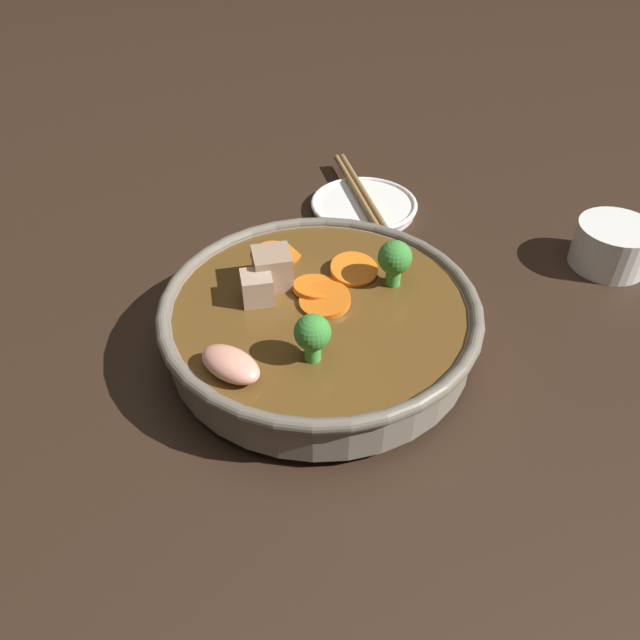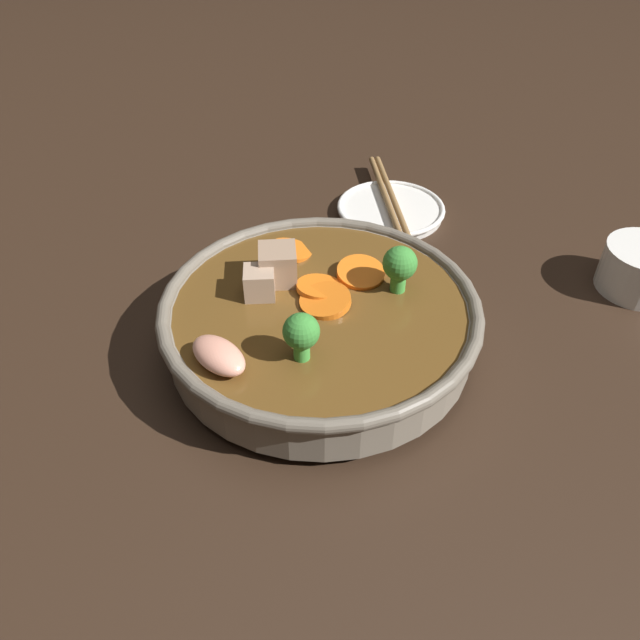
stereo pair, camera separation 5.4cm
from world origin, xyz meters
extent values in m
plane|color=black|center=(0.00, 0.00, 0.00)|extent=(3.00, 3.00, 0.00)
cylinder|color=slate|center=(0.00, 0.00, 0.01)|extent=(0.15, 0.15, 0.01)
cylinder|color=slate|center=(0.00, 0.00, 0.03)|extent=(0.27, 0.27, 0.04)
torus|color=#685F52|center=(0.00, 0.00, 0.05)|extent=(0.28, 0.28, 0.01)
cylinder|color=brown|center=(0.00, 0.00, 0.04)|extent=(0.25, 0.25, 0.02)
cylinder|color=orange|center=(-0.09, 0.01, 0.05)|extent=(0.04, 0.04, 0.01)
cylinder|color=orange|center=(-0.02, 0.05, 0.05)|extent=(0.05, 0.05, 0.01)
cylinder|color=orange|center=(-0.02, 0.01, 0.05)|extent=(0.06, 0.06, 0.01)
cylinder|color=orange|center=(0.00, 0.01, 0.05)|extent=(0.05, 0.05, 0.01)
cylinder|color=green|center=(0.01, 0.07, 0.06)|extent=(0.01, 0.01, 0.02)
sphere|color=#388433|center=(0.01, 0.07, 0.08)|extent=(0.03, 0.03, 0.03)
cylinder|color=green|center=(0.05, -0.04, 0.06)|extent=(0.01, 0.01, 0.02)
sphere|color=#388433|center=(0.05, -0.04, 0.08)|extent=(0.03, 0.03, 0.03)
cube|color=tan|center=(-0.04, -0.04, 0.06)|extent=(0.03, 0.03, 0.03)
cube|color=#9E7F66|center=(-0.05, -0.02, 0.07)|extent=(0.04, 0.04, 0.03)
ellipsoid|color=#EA9E84|center=(0.03, -0.10, 0.06)|extent=(0.06, 0.05, 0.02)
cylinder|color=white|center=(-0.18, 0.17, 0.01)|extent=(0.12, 0.12, 0.01)
torus|color=white|center=(-0.18, 0.17, 0.01)|extent=(0.13, 0.13, 0.01)
cylinder|color=white|center=(0.05, 0.33, 0.02)|extent=(0.08, 0.08, 0.05)
cylinder|color=brown|center=(0.05, 0.33, 0.04)|extent=(0.07, 0.07, 0.00)
cylinder|color=olive|center=(-0.18, 0.18, 0.02)|extent=(0.22, 0.08, 0.01)
cylinder|color=olive|center=(-0.18, 0.17, 0.02)|extent=(0.22, 0.08, 0.01)
camera|label=1|loc=(0.35, -0.22, 0.39)|focal=35.00mm
camera|label=2|loc=(0.38, -0.17, 0.39)|focal=35.00mm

